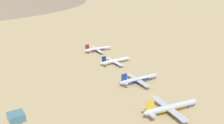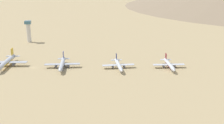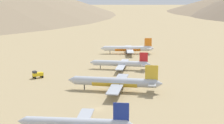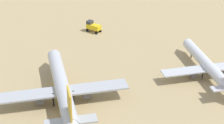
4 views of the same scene
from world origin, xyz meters
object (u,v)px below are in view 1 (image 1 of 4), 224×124
at_px(parked_jet_3, 139,79).
at_px(parked_jet_5, 98,49).
at_px(parked_jet_2, 171,107).
at_px(parked_jet_4, 115,61).

distance_m(parked_jet_3, parked_jet_5, 91.93).
distance_m(parked_jet_2, parked_jet_3, 49.30).
height_order(parked_jet_3, parked_jet_5, parked_jet_3).
bearing_deg(parked_jet_2, parked_jet_4, 78.55).
height_order(parked_jet_2, parked_jet_3, parked_jet_2).
xyz_separation_m(parked_jet_2, parked_jet_4, (19.38, 95.72, -0.81)).
bearing_deg(parked_jet_4, parked_jet_2, -101.45).
height_order(parked_jet_4, parked_jet_5, parked_jet_4).
bearing_deg(parked_jet_4, parked_jet_5, 83.06).
height_order(parked_jet_2, parked_jet_5, parked_jet_2).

